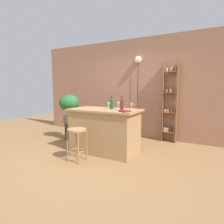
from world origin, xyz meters
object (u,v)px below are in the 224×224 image
at_px(spice_shelf, 170,103).
at_px(plant_stool, 70,131).
at_px(bottle_wine_red, 122,105).
at_px(potted_plant, 69,105).
at_px(wine_glass_left, 131,105).
at_px(wine_glass_center, 109,104).
at_px(bar_stool, 77,137).
at_px(cookbook, 125,111).
at_px(pendant_globe_light, 138,61).
at_px(wine_glass_right, 118,104).
at_px(bottle_vinegar, 112,104).

bearing_deg(spice_shelf, plant_stool, -156.09).
relative_size(plant_stool, bottle_wine_red, 1.52).
xyz_separation_m(potted_plant, wine_glass_left, (2.02, -0.45, 0.13)).
bearing_deg(spice_shelf, wine_glass_center, -119.61).
xyz_separation_m(bar_stool, cookbook, (0.79, 0.47, 0.50)).
xyz_separation_m(spice_shelf, pendant_globe_light, (-0.92, 0.04, 1.14)).
distance_m(plant_stool, wine_glass_center, 1.83).
height_order(plant_stool, potted_plant, potted_plant).
bearing_deg(bar_stool, bottle_wine_red, 42.02).
relative_size(bar_stool, wine_glass_right, 3.88).
relative_size(bottle_vinegar, pendant_globe_light, 0.13).
bearing_deg(bar_stool, plant_stool, 136.15).
distance_m(bottle_vinegar, pendant_globe_light, 1.82).
distance_m(wine_glass_center, wine_glass_right, 0.25).
bearing_deg(pendant_globe_light, wine_glass_left, -73.10).
distance_m(plant_stool, pendant_globe_light, 2.71).
distance_m(bar_stool, wine_glass_right, 1.12).
relative_size(bottle_wine_red, wine_glass_left, 1.86).
bearing_deg(wine_glass_center, pendant_globe_light, 90.03).
bearing_deg(bar_stool, spice_shelf, 60.04).
relative_size(plant_stool, bottle_vinegar, 1.60).
relative_size(bottle_vinegar, wine_glass_left, 1.77).
bearing_deg(pendant_globe_light, plant_stool, -143.67).
bearing_deg(potted_plant, spice_shelf, 23.91).
bearing_deg(spice_shelf, bar_stool, -119.96).
height_order(bar_stool, wine_glass_right, wine_glass_right).
height_order(potted_plant, bottle_wine_red, bottle_wine_red).
bearing_deg(wine_glass_right, bottle_wine_red, -48.77).
height_order(wine_glass_right, cookbook, wine_glass_right).
distance_m(plant_stool, cookbook, 2.20).
relative_size(plant_stool, potted_plant, 0.60).
relative_size(bottle_wine_red, cookbook, 1.45).
height_order(spice_shelf, wine_glass_right, spice_shelf).
bearing_deg(wine_glass_left, bar_stool, -140.91).
xyz_separation_m(bottle_wine_red, wine_glass_left, (0.17, 0.08, 0.00)).
bearing_deg(wine_glass_right, plant_stool, 169.38).
height_order(potted_plant, cookbook, potted_plant).
distance_m(potted_plant, pendant_globe_light, 2.26).
xyz_separation_m(spice_shelf, cookbook, (-0.49, -1.74, -0.04)).
xyz_separation_m(bottle_wine_red, bottle_vinegar, (-0.35, 0.20, -0.01)).
bearing_deg(wine_glass_right, potted_plant, 169.38).
bearing_deg(wine_glass_left, bottle_vinegar, 166.73).
bearing_deg(wine_glass_center, spice_shelf, 60.39).
relative_size(bar_stool, bottle_vinegar, 2.19).
distance_m(wine_glass_center, cookbook, 0.46).
height_order(bar_stool, cookbook, cookbook).
bearing_deg(wine_glass_right, pendant_globe_light, 94.66).
relative_size(bar_stool, pendant_globe_light, 0.28).
height_order(bar_stool, potted_plant, potted_plant).
relative_size(bar_stool, spice_shelf, 0.30).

